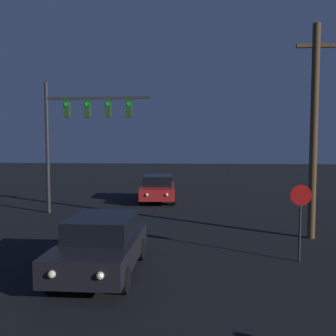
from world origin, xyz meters
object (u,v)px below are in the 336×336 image
at_px(car_near, 101,244).
at_px(utility_pole, 314,129).
at_px(traffic_signal_mast, 79,122).
at_px(car_far, 158,188).
at_px(stop_sign, 300,209).

bearing_deg(car_near, utility_pole, -148.32).
bearing_deg(utility_pole, traffic_signal_mast, 157.89).
xyz_separation_m(car_far, utility_pole, (6.67, -8.16, 3.31)).
bearing_deg(car_near, car_far, -91.17).
distance_m(car_far, utility_pole, 11.05).
relative_size(car_far, traffic_signal_mast, 0.66).
bearing_deg(stop_sign, car_far, 116.27).
relative_size(car_far, stop_sign, 1.85).
bearing_deg(stop_sign, traffic_signal_mast, 142.04).
xyz_separation_m(car_near, utility_pole, (7.03, 4.25, 3.31)).
xyz_separation_m(car_near, car_far, (0.36, 12.42, 0.00)).
bearing_deg(stop_sign, car_near, -166.66).
xyz_separation_m(car_far, traffic_signal_mast, (-3.57, -4.01, 3.82)).
height_order(stop_sign, utility_pole, utility_pole).
distance_m(car_near, stop_sign, 6.02).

